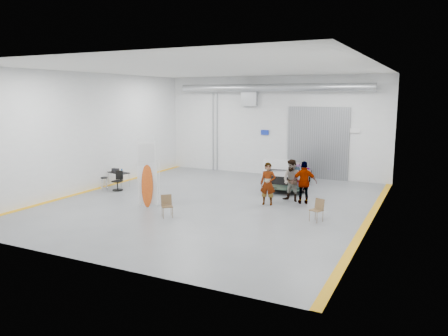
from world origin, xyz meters
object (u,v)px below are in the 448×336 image
at_px(sedan_car, 291,174).
at_px(work_table, 118,172).
at_px(person_a, 268,184).
at_px(surfboard_display, 145,179).
at_px(folding_chair_near, 167,211).
at_px(shop_stool, 104,184).
at_px(folding_chair_far, 316,215).
at_px(office_chair, 118,182).
at_px(person_b, 292,180).
at_px(person_c, 304,183).

distance_m(sedan_car, work_table, 9.33).
height_order(person_a, surfboard_display, surfboard_display).
distance_m(folding_chair_near, shop_stool, 6.19).
bearing_deg(surfboard_display, folding_chair_far, -13.97).
bearing_deg(office_chair, folding_chair_far, -12.78).
relative_size(work_table, office_chair, 1.35).
xyz_separation_m(sedan_car, person_b, (1.04, -3.17, 0.30)).
distance_m(folding_chair_near, office_chair, 5.96).
height_order(person_b, shop_stool, person_b).
bearing_deg(work_table, folding_chair_far, -9.32).
relative_size(sedan_car, person_c, 2.40).
bearing_deg(person_c, work_table, -17.66).
distance_m(person_b, folding_chair_near, 6.11).
distance_m(sedan_car, folding_chair_near, 8.43).
relative_size(person_b, folding_chair_far, 2.21).
bearing_deg(person_b, person_c, -3.12).
relative_size(person_b, office_chair, 1.96).
distance_m(person_a, person_c, 1.67).
xyz_separation_m(person_b, surfboard_display, (-5.48, -3.81, 0.26)).
bearing_deg(office_chair, shop_stool, -145.51).
xyz_separation_m(shop_stool, office_chair, (0.51, 0.46, 0.08)).
xyz_separation_m(person_c, surfboard_display, (-6.10, -3.62, 0.27)).
bearing_deg(sedan_car, office_chair, 22.30).
distance_m(folding_chair_far, work_table, 11.45).
bearing_deg(sedan_car, folding_chair_far, 105.94).
distance_m(person_c, work_table, 10.08).
bearing_deg(work_table, sedan_car, 25.88).
distance_m(person_b, person_c, 0.65).
bearing_deg(work_table, person_a, -1.28).
bearing_deg(folding_chair_far, person_b, 147.44).
height_order(surfboard_display, folding_chair_far, surfboard_display).
bearing_deg(work_table, folding_chair_near, -34.27).
distance_m(person_c, folding_chair_far, 2.93).
height_order(person_b, work_table, person_b).
xyz_separation_m(sedan_car, surfboard_display, (-4.44, -6.98, 0.56)).
xyz_separation_m(sedan_car, folding_chair_far, (2.89, -5.93, -0.40)).
bearing_deg(person_a, surfboard_display, -159.74).
relative_size(person_a, folding_chair_far, 2.15).
bearing_deg(office_chair, person_c, 2.07).
height_order(folding_chair_near, office_chair, office_chair).
relative_size(sedan_car, folding_chair_near, 5.18).
bearing_deg(surfboard_display, person_a, 7.87).
distance_m(sedan_car, person_c, 3.76).
bearing_deg(office_chair, folding_chair_near, -38.70).
distance_m(sedan_car, folding_chair_far, 6.61).
bearing_deg(person_c, office_chair, -12.45).
xyz_separation_m(folding_chair_near, shop_stool, (-5.59, 2.65, 0.08)).
bearing_deg(work_table, shop_stool, -82.25).
relative_size(shop_stool, work_table, 0.54).
bearing_deg(person_a, work_table, 168.97).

